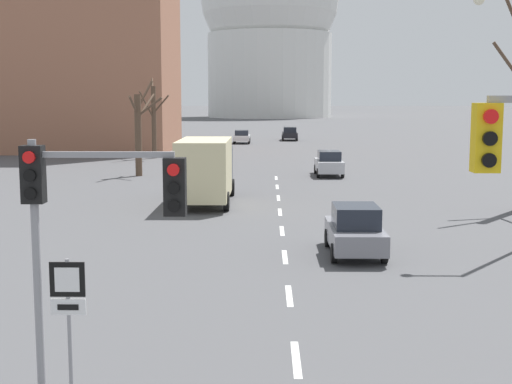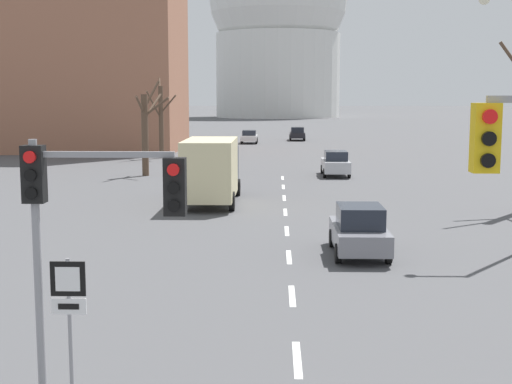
{
  "view_description": "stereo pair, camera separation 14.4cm",
  "coord_description": "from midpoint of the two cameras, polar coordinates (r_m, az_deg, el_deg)",
  "views": [
    {
      "loc": [
        -0.58,
        -5.42,
        5.12
      ],
      "look_at": [
        -0.76,
        6.35,
        3.54
      ],
      "focal_mm": 50.0,
      "sensor_mm": 36.0,
      "label": 1
    },
    {
      "loc": [
        -0.44,
        -5.42,
        5.12
      ],
      "look_at": [
        -0.76,
        6.35,
        3.54
      ],
      "focal_mm": 50.0,
      "sensor_mm": 36.0,
      "label": 2
    }
  ],
  "objects": [
    {
      "name": "lane_stripe_4",
      "position": [
        27.43,
        1.94,
        -3.12
      ],
      "size": [
        0.16,
        2.0,
        0.01
      ],
      "primitive_type": "cube",
      "color": "silver",
      "rests_on": "ground_plane"
    },
    {
      "name": "bare_tree_left_near",
      "position": [
        46.88,
        -9.42,
        4.91
      ],
      "size": [
        2.02,
        3.39,
        6.18
      ],
      "color": "brown",
      "rests_on": "ground_plane"
    },
    {
      "name": "lane_stripe_8",
      "position": [
        45.24,
        1.53,
        1.13
      ],
      "size": [
        0.16,
        2.0,
        0.01
      ],
      "primitive_type": "cube",
      "color": "silver",
      "rests_on": "ground_plane"
    },
    {
      "name": "lane_stripe_3",
      "position": [
        23.03,
        2.15,
        -5.21
      ],
      "size": [
        0.16,
        2.0,
        0.01
      ],
      "primitive_type": "cube",
      "color": "silver",
      "rests_on": "ground_plane"
    },
    {
      "name": "lane_stripe_7",
      "position": [
        40.77,
        1.6,
        0.42
      ],
      "size": [
        0.16,
        2.0,
        0.01
      ],
      "primitive_type": "cube",
      "color": "silver",
      "rests_on": "ground_plane"
    },
    {
      "name": "traffic_signal_near_left",
      "position": [
        12.16,
        -13.83,
        -0.91
      ],
      "size": [
        2.71,
        0.34,
        4.43
      ],
      "color": "gray",
      "rests_on": "ground_plane"
    },
    {
      "name": "sedan_near_right",
      "position": [
        23.38,
        7.75,
        -3.05
      ],
      "size": [
        1.73,
        3.9,
        1.65
      ],
      "color": "slate",
      "rests_on": "ground_plane"
    },
    {
      "name": "bare_tree_left_far",
      "position": [
        60.29,
        -8.25,
        5.77
      ],
      "size": [
        2.44,
        3.28,
        6.74
      ],
      "color": "brown",
      "rests_on": "ground_plane"
    },
    {
      "name": "capitol_dome",
      "position": [
        182.13,
        1.08,
        13.48
      ],
      "size": [
        34.46,
        34.46,
        48.67
      ],
      "color": "silver",
      "rests_on": "ground_plane"
    },
    {
      "name": "delivery_truck",
      "position": [
        34.28,
        -4.14,
        1.89
      ],
      "size": [
        2.44,
        7.2,
        3.14
      ],
      "color": "#333842",
      "rests_on": "ground_plane"
    },
    {
      "name": "route_sign_post",
      "position": [
        12.67,
        -15.11,
        -8.6
      ],
      "size": [
        0.6,
        0.08,
        2.4
      ],
      "color": "gray",
      "rests_on": "ground_plane"
    },
    {
      "name": "lane_stripe_2",
      "position": [
        18.67,
        2.45,
        -8.28
      ],
      "size": [
        0.16,
        2.0,
        0.01
      ],
      "primitive_type": "cube",
      "color": "silver",
      "rests_on": "ground_plane"
    },
    {
      "name": "sedan_far_left",
      "position": [
        46.66,
        5.77,
        2.3
      ],
      "size": [
        1.73,
        4.05,
        1.64
      ],
      "color": "#B7B7BC",
      "rests_on": "ground_plane"
    },
    {
      "name": "lane_stripe_5",
      "position": [
        31.86,
        1.8,
        -1.61
      ],
      "size": [
        0.16,
        2.0,
        0.01
      ],
      "primitive_type": "cube",
      "color": "silver",
      "rests_on": "ground_plane"
    },
    {
      "name": "lane_stripe_6",
      "position": [
        36.31,
        1.69,
        -0.47
      ],
      "size": [
        0.16,
        2.0,
        0.01
      ],
      "primitive_type": "cube",
      "color": "silver",
      "rests_on": "ground_plane"
    },
    {
      "name": "sedan_mid_centre",
      "position": [
        84.46,
        2.67,
        4.69
      ],
      "size": [
        1.82,
        4.08,
        1.57
      ],
      "color": "black",
      "rests_on": "ground_plane"
    },
    {
      "name": "sedan_near_left",
      "position": [
        78.95,
        -1.19,
        4.45
      ],
      "size": [
        1.81,
        3.99,
        1.45
      ],
      "color": "silver",
      "rests_on": "ground_plane"
    },
    {
      "name": "lane_stripe_1",
      "position": [
        14.39,
        2.94,
        -13.2
      ],
      "size": [
        0.16,
        2.0,
        0.01
      ],
      "primitive_type": "cube",
      "color": "silver",
      "rests_on": "ground_plane"
    },
    {
      "name": "apartment_block_left",
      "position": [
        71.84,
        -14.19,
        13.52
      ],
      "size": [
        18.0,
        14.0,
        25.55
      ],
      "primitive_type": "cube",
      "color": "#9E664C",
      "rests_on": "ground_plane"
    }
  ]
}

